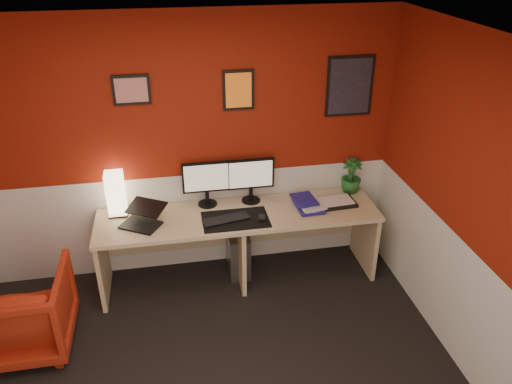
% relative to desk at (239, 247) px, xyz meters
% --- Properties ---
extents(ceiling, '(4.00, 3.50, 0.01)m').
position_rel_desk_xyz_m(ceiling, '(-0.47, -1.41, 2.13)').
color(ceiling, white).
rests_on(ceiling, ground).
extents(wall_back, '(4.00, 0.01, 2.50)m').
position_rel_desk_xyz_m(wall_back, '(-0.47, 0.34, 0.89)').
color(wall_back, maroon).
rests_on(wall_back, ground).
extents(wall_right, '(0.01, 3.50, 2.50)m').
position_rel_desk_xyz_m(wall_right, '(1.53, -1.41, 0.89)').
color(wall_right, maroon).
rests_on(wall_right, ground).
extents(wainscot_back, '(4.00, 0.01, 1.00)m').
position_rel_desk_xyz_m(wainscot_back, '(-0.47, 0.34, 0.14)').
color(wainscot_back, silver).
rests_on(wainscot_back, ground).
extents(wainscot_right, '(0.01, 3.50, 1.00)m').
position_rel_desk_xyz_m(wainscot_right, '(1.52, -1.41, 0.14)').
color(wainscot_right, silver).
rests_on(wainscot_right, ground).
extents(desk, '(2.60, 0.65, 0.73)m').
position_rel_desk_xyz_m(desk, '(0.00, 0.00, 0.00)').
color(desk, tan).
rests_on(desk, ground).
extents(shoji_lamp, '(0.16, 0.16, 0.40)m').
position_rel_desk_xyz_m(shoji_lamp, '(-1.09, 0.20, 0.56)').
color(shoji_lamp, '#FFE5B2').
rests_on(shoji_lamp, desk).
extents(laptop, '(0.40, 0.37, 0.22)m').
position_rel_desk_xyz_m(laptop, '(-0.89, -0.05, 0.47)').
color(laptop, black).
rests_on(laptop, desk).
extents(monitor_left, '(0.45, 0.06, 0.58)m').
position_rel_desk_xyz_m(monitor_left, '(-0.27, 0.23, 0.66)').
color(monitor_left, black).
rests_on(monitor_left, desk).
extents(monitor_right, '(0.45, 0.06, 0.58)m').
position_rel_desk_xyz_m(monitor_right, '(0.15, 0.22, 0.66)').
color(monitor_right, black).
rests_on(monitor_right, desk).
extents(desk_mat, '(0.60, 0.38, 0.01)m').
position_rel_desk_xyz_m(desk_mat, '(-0.05, -0.10, 0.37)').
color(desk_mat, black).
rests_on(desk_mat, desk).
extents(keyboard, '(0.44, 0.22, 0.02)m').
position_rel_desk_xyz_m(keyboard, '(-0.13, -0.10, 0.38)').
color(keyboard, black).
rests_on(keyboard, desk_mat).
extents(mouse, '(0.07, 0.11, 0.03)m').
position_rel_desk_xyz_m(mouse, '(0.19, -0.15, 0.39)').
color(mouse, black).
rests_on(mouse, desk_mat).
extents(book_bottom, '(0.25, 0.33, 0.03)m').
position_rel_desk_xyz_m(book_bottom, '(0.55, -0.02, 0.38)').
color(book_bottom, navy).
rests_on(book_bottom, desk).
extents(book_middle, '(0.26, 0.33, 0.02)m').
position_rel_desk_xyz_m(book_middle, '(0.56, -0.01, 0.40)').
color(book_middle, silver).
rests_on(book_middle, book_bottom).
extents(book_top, '(0.23, 0.30, 0.03)m').
position_rel_desk_xyz_m(book_top, '(0.53, 0.03, 0.43)').
color(book_top, navy).
rests_on(book_top, book_middle).
extents(zen_tray, '(0.36, 0.27, 0.03)m').
position_rel_desk_xyz_m(zen_tray, '(0.95, 0.02, 0.38)').
color(zen_tray, black).
rests_on(zen_tray, desk).
extents(potted_plant, '(0.24, 0.24, 0.35)m').
position_rel_desk_xyz_m(potted_plant, '(1.16, 0.23, 0.54)').
color(potted_plant, '#19591E').
rests_on(potted_plant, desk).
extents(pc_tower, '(0.21, 0.45, 0.45)m').
position_rel_desk_xyz_m(pc_tower, '(0.00, 0.14, -0.14)').
color(pc_tower, '#99999E').
rests_on(pc_tower, ground).
extents(armchair, '(0.75, 0.77, 0.70)m').
position_rel_desk_xyz_m(armchair, '(-1.86, -0.56, -0.02)').
color(armchair, red).
rests_on(armchair, ground).
extents(art_left, '(0.32, 0.02, 0.26)m').
position_rel_desk_xyz_m(art_left, '(-0.85, 0.33, 1.49)').
color(art_left, red).
rests_on(art_left, wall_back).
extents(art_center, '(0.28, 0.02, 0.36)m').
position_rel_desk_xyz_m(art_center, '(0.06, 0.33, 1.44)').
color(art_center, orange).
rests_on(art_center, wall_back).
extents(art_right, '(0.44, 0.02, 0.56)m').
position_rel_desk_xyz_m(art_right, '(1.10, 0.33, 1.42)').
color(art_right, black).
rests_on(art_right, wall_back).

